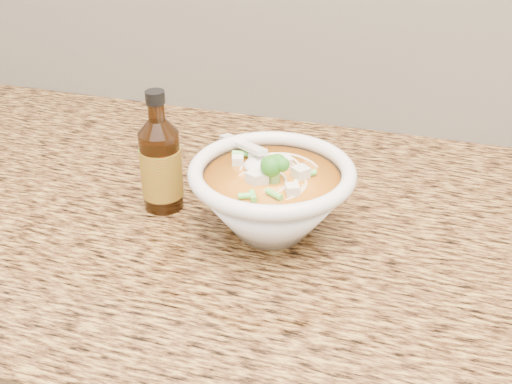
# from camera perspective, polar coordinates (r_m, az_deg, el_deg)

# --- Properties ---
(counter_slab) EXTENTS (4.00, 0.68, 0.04)m
(counter_slab) POSITION_cam_1_polar(r_m,az_deg,el_deg) (0.83, 13.55, -5.32)
(counter_slab) COLOR olive
(counter_slab) RESTS_ON cabinet
(soup_bowl) EXTENTS (0.20, 0.20, 0.11)m
(soup_bowl) POSITION_cam_1_polar(r_m,az_deg,el_deg) (0.79, 1.38, -0.53)
(soup_bowl) COLOR silver
(soup_bowl) RESTS_ON counter_slab
(hot_sauce_bottle) EXTENTS (0.07, 0.07, 0.16)m
(hot_sauce_bottle) POSITION_cam_1_polar(r_m,az_deg,el_deg) (0.84, -8.45, 2.38)
(hot_sauce_bottle) COLOR #321806
(hot_sauce_bottle) RESTS_ON counter_slab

